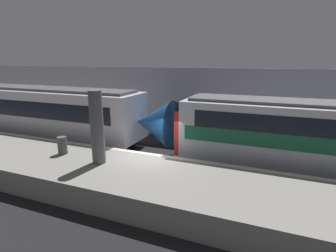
% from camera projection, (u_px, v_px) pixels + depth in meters
% --- Properties ---
extents(ground_plane, '(120.00, 120.00, 0.00)m').
position_uv_depth(ground_plane, '(152.00, 173.00, 13.04)').
color(ground_plane, black).
extents(platform, '(40.00, 4.13, 1.04)m').
position_uv_depth(platform, '(131.00, 181.00, 11.05)').
color(platform, gray).
rests_on(platform, ground).
extents(station_rear_barrier, '(50.00, 0.15, 4.95)m').
position_uv_depth(station_rear_barrier, '(191.00, 104.00, 18.24)').
color(station_rear_barrier, '#939399').
rests_on(station_rear_barrier, ground).
extents(support_pillar_near, '(0.58, 0.58, 3.21)m').
position_uv_depth(support_pillar_near, '(97.00, 128.00, 11.26)').
color(support_pillar_near, '#56565B').
rests_on(support_pillar_near, platform).
extents(train_modern, '(23.15, 2.98, 3.67)m').
position_uv_depth(train_modern, '(19.00, 111.00, 18.92)').
color(train_modern, black).
rests_on(train_modern, ground).
extents(trash_bin, '(0.44, 0.44, 0.85)m').
position_uv_depth(trash_bin, '(62.00, 145.00, 12.63)').
color(trash_bin, '#4C4C51').
rests_on(trash_bin, platform).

